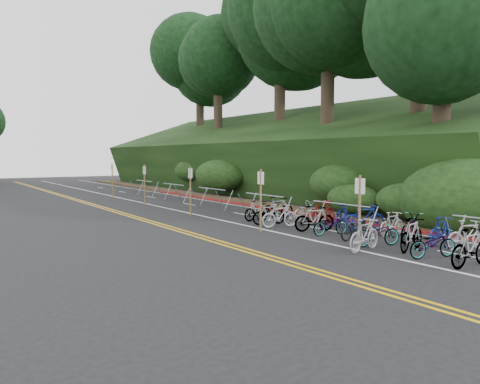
# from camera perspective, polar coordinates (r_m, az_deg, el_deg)

# --- Properties ---
(ground) EXTENTS (120.00, 120.00, 0.00)m
(ground) POSITION_cam_1_polar(r_m,az_deg,el_deg) (14.74, 12.27, -7.55)
(ground) COLOR black
(ground) RESTS_ON ground
(road_markings) EXTENTS (7.47, 80.00, 0.01)m
(road_markings) POSITION_cam_1_polar(r_m,az_deg,el_deg) (23.11, -4.92, -3.10)
(road_markings) COLOR gold
(road_markings) RESTS_ON ground
(red_curb) EXTENTS (0.25, 28.00, 0.10)m
(red_curb) POSITION_cam_1_polar(r_m,az_deg,el_deg) (27.41, 2.46, -1.80)
(red_curb) COLOR maroon
(red_curb) RESTS_ON ground
(embankment) EXTENTS (14.30, 48.14, 9.11)m
(embankment) POSITION_cam_1_polar(r_m,az_deg,el_deg) (37.26, 5.09, 3.72)
(embankment) COLOR black
(embankment) RESTS_ON ground
(tree_cluster) EXTENTS (32.72, 54.27, 18.87)m
(tree_cluster) POSITION_cam_1_polar(r_m,az_deg,el_deg) (38.83, -1.59, 17.45)
(tree_cluster) COLOR #2D2319
(tree_cluster) RESTS_ON ground
(bike_racks_rest) EXTENTS (1.14, 23.00, 1.17)m
(bike_racks_rest) POSITION_cam_1_polar(r_m,az_deg,el_deg) (26.69, -3.49, -0.24)
(bike_racks_rest) COLOR gray
(bike_racks_rest) RESTS_ON ground
(signpost_near) EXTENTS (0.08, 0.40, 2.43)m
(signpost_near) POSITION_cam_1_polar(r_m,az_deg,el_deg) (15.26, 14.37, -1.87)
(signpost_near) COLOR brown
(signpost_near) RESTS_ON ground
(signposts_rest) EXTENTS (0.08, 18.40, 2.50)m
(signposts_rest) POSITION_cam_1_polar(r_m,az_deg,el_deg) (26.43, -9.09, 0.92)
(signposts_rest) COLOR brown
(signposts_rest) RESTS_ON ground
(bike_front) EXTENTS (0.85, 1.82, 1.05)m
(bike_front) POSITION_cam_1_polar(r_m,az_deg,el_deg) (15.41, 14.93, -5.07)
(bike_front) COLOR #9E9EA3
(bike_front) RESTS_ON ground
(bike_valet) EXTENTS (3.26, 12.50, 1.09)m
(bike_valet) POSITION_cam_1_polar(r_m,az_deg,el_deg) (18.31, 14.29, -3.68)
(bike_valet) COLOR slate
(bike_valet) RESTS_ON ground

